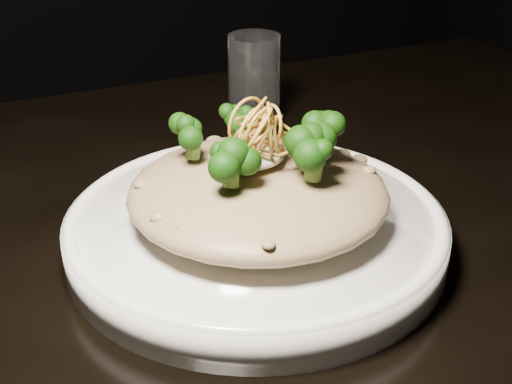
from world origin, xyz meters
The scene contains 7 objects.
table centered at (0.00, 0.00, 0.67)m, with size 1.10×0.80×0.75m.
plate centered at (-0.06, -0.06, 0.77)m, with size 0.32×0.32×0.03m, color white.
risotto centered at (-0.06, -0.07, 0.81)m, with size 0.22×0.22×0.05m, color brown.
broccoli centered at (-0.06, -0.06, 0.86)m, with size 0.16×0.16×0.06m, color black, non-canonical shape.
cheese centered at (-0.07, -0.06, 0.84)m, with size 0.06×0.06×0.02m, color white.
shallots centered at (-0.06, -0.07, 0.87)m, with size 0.06×0.06×0.04m, color olive, non-canonical shape.
drinking_glass centered at (0.06, 0.20, 0.80)m, with size 0.06×0.06×0.11m, color silver.
Camera 1 is at (-0.28, -0.54, 1.08)m, focal length 50.00 mm.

